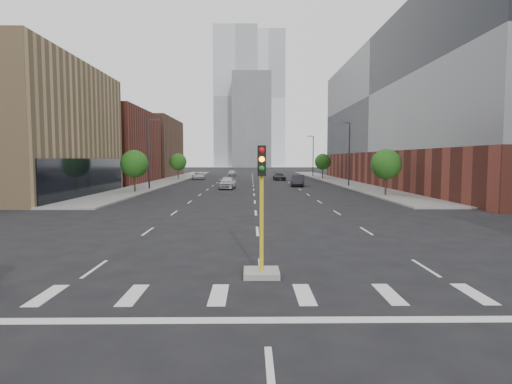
{
  "coord_description": "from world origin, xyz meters",
  "views": [
    {
      "loc": [
        -0.36,
        -5.22,
        3.96
      ],
      "look_at": [
        -0.13,
        13.61,
        2.5
      ],
      "focal_mm": 30.0,
      "sensor_mm": 36.0,
      "label": 1
    }
  ],
  "objects_px": {
    "car_deep_right": "(279,177)",
    "car_distant": "(232,173)",
    "car_far_left": "(199,176)",
    "car_near_left": "(228,183)",
    "median_traffic_signal": "(262,248)",
    "car_mid_right": "(298,181)"
  },
  "relations": [
    {
      "from": "car_deep_right",
      "to": "car_distant",
      "type": "relative_size",
      "value": 1.15
    },
    {
      "from": "car_far_left",
      "to": "car_distant",
      "type": "bearing_deg",
      "value": 67.81
    },
    {
      "from": "car_near_left",
      "to": "car_deep_right",
      "type": "relative_size",
      "value": 1.03
    },
    {
      "from": "median_traffic_signal",
      "to": "car_far_left",
      "type": "xyz_separation_m",
      "value": [
        -10.5,
        68.98,
        -0.27
      ]
    },
    {
      "from": "median_traffic_signal",
      "to": "car_near_left",
      "type": "distance_m",
      "value": 42.61
    },
    {
      "from": "car_deep_right",
      "to": "car_far_left",
      "type": "bearing_deg",
      "value": 160.14
    },
    {
      "from": "car_near_left",
      "to": "car_distant",
      "type": "height_order",
      "value": "car_near_left"
    },
    {
      "from": "car_near_left",
      "to": "car_far_left",
      "type": "bearing_deg",
      "value": 108.84
    },
    {
      "from": "car_deep_right",
      "to": "car_distant",
      "type": "height_order",
      "value": "car_distant"
    },
    {
      "from": "car_mid_right",
      "to": "car_distant",
      "type": "distance_m",
      "value": 39.19
    },
    {
      "from": "car_mid_right",
      "to": "car_far_left",
      "type": "relative_size",
      "value": 1.0
    },
    {
      "from": "median_traffic_signal",
      "to": "car_deep_right",
      "type": "distance_m",
      "value": 65.08
    },
    {
      "from": "car_mid_right",
      "to": "car_deep_right",
      "type": "bearing_deg",
      "value": 103.57
    },
    {
      "from": "car_near_left",
      "to": "car_distant",
      "type": "distance_m",
      "value": 42.72
    },
    {
      "from": "car_near_left",
      "to": "car_distant",
      "type": "relative_size",
      "value": 1.18
    },
    {
      "from": "car_near_left",
      "to": "car_deep_right",
      "type": "bearing_deg",
      "value": 73.55
    },
    {
      "from": "median_traffic_signal",
      "to": "car_deep_right",
      "type": "height_order",
      "value": "median_traffic_signal"
    },
    {
      "from": "car_mid_right",
      "to": "car_near_left",
      "type": "bearing_deg",
      "value": -144.16
    },
    {
      "from": "car_deep_right",
      "to": "car_distant",
      "type": "distance_m",
      "value": 22.46
    },
    {
      "from": "car_mid_right",
      "to": "car_far_left",
      "type": "distance_m",
      "value": 27.28
    },
    {
      "from": "car_near_left",
      "to": "car_distant",
      "type": "bearing_deg",
      "value": 95.75
    },
    {
      "from": "car_far_left",
      "to": "car_deep_right",
      "type": "relative_size",
      "value": 1.05
    }
  ]
}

